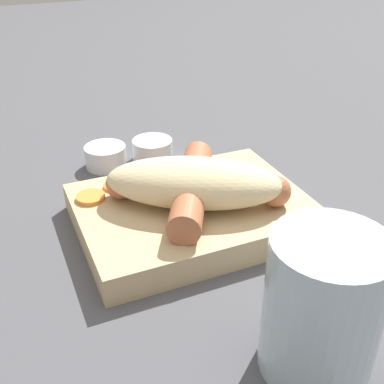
{
  "coord_description": "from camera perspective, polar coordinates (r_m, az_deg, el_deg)",
  "views": [
    {
      "loc": [
        0.17,
        0.38,
        0.28
      ],
      "look_at": [
        0.0,
        0.0,
        0.04
      ],
      "focal_mm": 45.0,
      "sensor_mm": 36.0,
      "label": 1
    }
  ],
  "objects": [
    {
      "name": "ground_plane",
      "position": [
        0.5,
        0.0,
        -3.83
      ],
      "size": [
        3.0,
        3.0,
        0.0
      ],
      "primitive_type": "plane",
      "color": "#4C4C51"
    },
    {
      "name": "sausage",
      "position": [
        0.48,
        0.62,
        0.52
      ],
      "size": [
        0.17,
        0.15,
        0.03
      ],
      "color": "#B26642",
      "rests_on": "food_tray"
    },
    {
      "name": "drink_glass",
      "position": [
        0.34,
        15.18,
        -13.02
      ],
      "size": [
        0.08,
        0.08,
        0.11
      ],
      "color": "silver",
      "rests_on": "ground_plane"
    },
    {
      "name": "food_tray",
      "position": [
        0.5,
        0.0,
        -2.45
      ],
      "size": [
        0.23,
        0.17,
        0.03
      ],
      "color": "tan",
      "rests_on": "ground_plane"
    },
    {
      "name": "bread_roll",
      "position": [
        0.47,
        0.05,
        1.07
      ],
      "size": [
        0.19,
        0.15,
        0.05
      ],
      "color": "beige",
      "rests_on": "food_tray"
    },
    {
      "name": "pickled_veggies",
      "position": [
        0.51,
        -10.3,
        0.06
      ],
      "size": [
        0.07,
        0.05,
        0.0
      ],
      "color": "orange",
      "rests_on": "food_tray"
    },
    {
      "name": "condiment_cup_near",
      "position": [
        0.63,
        -4.69,
        4.89
      ],
      "size": [
        0.05,
        0.05,
        0.03
      ],
      "color": "white",
      "rests_on": "ground_plane"
    },
    {
      "name": "condiment_cup_far",
      "position": [
        0.62,
        -10.19,
        4.05
      ],
      "size": [
        0.05,
        0.05,
        0.03
      ],
      "color": "white",
      "rests_on": "ground_plane"
    }
  ]
}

